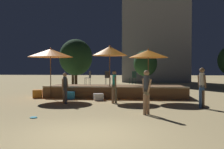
{
  "coord_description": "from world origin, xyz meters",
  "views": [
    {
      "loc": [
        1.37,
        -6.72,
        1.84
      ],
      "look_at": [
        0.0,
        6.93,
        1.5
      ],
      "focal_mm": 40.0,
      "sensor_mm": 36.0,
      "label": 1
    }
  ],
  "objects": [
    {
      "name": "bistro_chair_1",
      "position": [
        -0.59,
        9.87,
        1.3
      ],
      "size": [
        0.4,
        0.4,
        0.9
      ],
      "rotation": [
        0.0,
        0.0,
        3.07
      ],
      "color": "#2D3338",
      "rests_on": "wooden_deck"
    },
    {
      "name": "person_0",
      "position": [
        0.19,
        6.31,
        0.94
      ],
      "size": [
        0.3,
        0.48,
        1.72
      ],
      "rotation": [
        0.0,
        0.0,
        0.47
      ],
      "color": "#997051",
      "rests_on": "ground"
    },
    {
      "name": "person_1",
      "position": [
        1.74,
        3.26,
        0.97
      ],
      "size": [
        0.41,
        0.45,
        1.77
      ],
      "rotation": [
        0.0,
        0.0,
        3.85
      ],
      "color": "#997051",
      "rests_on": "ground"
    },
    {
      "name": "background_tree_1",
      "position": [
        2.25,
        19.95,
        2.36
      ],
      "size": [
        2.49,
        2.49,
        3.74
      ],
      "color": "#3D2B1C",
      "rests_on": "ground"
    },
    {
      "name": "ground_plane",
      "position": [
        0.0,
        0.0,
        0.0
      ],
      "size": [
        120.0,
        120.0,
        0.0
      ],
      "primitive_type": "plane",
      "color": "tan"
    },
    {
      "name": "patio_umbrella_2",
      "position": [
        -0.26,
        8.16,
        2.88
      ],
      "size": [
        2.11,
        2.11,
        3.24
      ],
      "color": "brown",
      "rests_on": "ground"
    },
    {
      "name": "cube_seat_2",
      "position": [
        -2.67,
        7.91,
        0.22
      ],
      "size": [
        0.74,
        0.74,
        0.45
      ],
      "rotation": [
        0.0,
        0.0,
        0.19
      ],
      "color": "#2D9EDB",
      "rests_on": "ground"
    },
    {
      "name": "person_3",
      "position": [
        -2.35,
        5.86,
        0.86
      ],
      "size": [
        0.29,
        0.41,
        1.62
      ],
      "rotation": [
        0.0,
        0.0,
        5.74
      ],
      "color": "#997051",
      "rests_on": "ground"
    },
    {
      "name": "patio_umbrella_0",
      "position": [
        2.03,
        8.15,
        2.7
      ],
      "size": [
        2.32,
        2.32,
        3.01
      ],
      "color": "brown",
      "rests_on": "ground"
    },
    {
      "name": "patio_umbrella_1",
      "position": [
        -3.88,
        8.05,
        2.78
      ],
      "size": [
        2.71,
        2.71,
        3.11
      ],
      "color": "brown",
      "rests_on": "ground"
    },
    {
      "name": "bistro_chair_2",
      "position": [
        1.13,
        10.25,
        1.3
      ],
      "size": [
        0.48,
        0.48,
        0.9
      ],
      "rotation": [
        0.0,
        0.0,
        3.85
      ],
      "color": "#1E4C47",
      "rests_on": "wooden_deck"
    },
    {
      "name": "cube_seat_1",
      "position": [
        -4.84,
        8.36,
        0.25
      ],
      "size": [
        0.7,
        0.7,
        0.5
      ],
      "rotation": [
        0.0,
        0.0,
        0.28
      ],
      "color": "orange",
      "rests_on": "ground"
    },
    {
      "name": "cube_seat_0",
      "position": [
        -0.85,
        7.49,
        0.19
      ],
      "size": [
        0.68,
        0.68,
        0.38
      ],
      "rotation": [
        0.0,
        0.0,
        0.31
      ],
      "color": "white",
      "rests_on": "ground"
    },
    {
      "name": "frisbee_disc",
      "position": [
        -2.45,
        2.15,
        0.02
      ],
      "size": [
        0.27,
        0.27,
        0.03
      ],
      "color": "#33B2D8",
      "rests_on": "ground"
    },
    {
      "name": "bistro_chair_0",
      "position": [
        -1.85,
        9.77,
        1.3
      ],
      "size": [
        0.46,
        0.46,
        0.9
      ],
      "rotation": [
        0.0,
        0.0,
        5.21
      ],
      "color": "#2D3338",
      "rests_on": "wooden_deck"
    },
    {
      "name": "background_tree_2",
      "position": [
        -4.37,
        16.34,
        2.87
      ],
      "size": [
        3.1,
        3.1,
        4.58
      ],
      "color": "#3D2B1C",
      "rests_on": "ground"
    },
    {
      "name": "background_tree_0",
      "position": [
        -5.94,
        21.2,
        2.79
      ],
      "size": [
        2.45,
        2.45,
        4.16
      ],
      "color": "#3D2B1C",
      "rests_on": "ground"
    },
    {
      "name": "wooden_deck",
      "position": [
        -0.0,
        9.64,
        0.34
      ],
      "size": [
        8.85,
        3.07,
        0.75
      ],
      "color": "brown",
      "rests_on": "ground"
    },
    {
      "name": "person_2",
      "position": [
        4.35,
        5.12,
        1.05
      ],
      "size": [
        0.35,
        0.46,
        1.87
      ],
      "rotation": [
        0.0,
        0.0,
        0.6
      ],
      "color": "#2D4C7F",
      "rests_on": "ground"
    },
    {
      "name": "distant_building",
      "position": [
        3.84,
        27.36,
        7.07
      ],
      "size": [
        8.85,
        3.08,
        14.14
      ],
      "color": "gray",
      "rests_on": "ground"
    }
  ]
}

